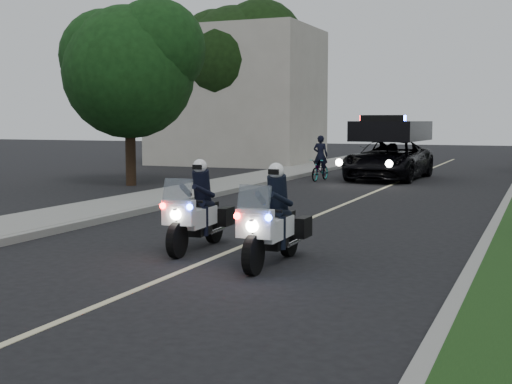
{
  "coord_description": "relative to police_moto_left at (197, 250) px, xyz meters",
  "views": [
    {
      "loc": [
        5.03,
        -7.45,
        2.28
      ],
      "look_at": [
        0.25,
        4.0,
        1.0
      ],
      "focal_mm": 48.75,
      "sensor_mm": 36.0,
      "label": 1
    }
  ],
  "objects": [
    {
      "name": "ground",
      "position": [
        0.61,
        -3.35,
        0.0
      ],
      "size": [
        120.0,
        120.0,
        0.0
      ],
      "primitive_type": "plane",
      "color": "black",
      "rests_on": "ground"
    },
    {
      "name": "curb_right",
      "position": [
        4.71,
        6.65,
        0.07
      ],
      "size": [
        0.2,
        60.0,
        0.15
      ],
      "primitive_type": "cube",
      "color": "gray",
      "rests_on": "ground"
    },
    {
      "name": "curb_left",
      "position": [
        -3.49,
        6.65,
        0.07
      ],
      "size": [
        0.2,
        60.0,
        0.15
      ],
      "primitive_type": "cube",
      "color": "gray",
      "rests_on": "ground"
    },
    {
      "name": "sidewalk_left",
      "position": [
        -4.59,
        6.65,
        0.08
      ],
      "size": [
        2.0,
        60.0,
        0.16
      ],
      "primitive_type": "cube",
      "color": "gray",
      "rests_on": "ground"
    },
    {
      "name": "building_far",
      "position": [
        -9.39,
        22.65,
        3.5
      ],
      "size": [
        8.0,
        6.0,
        7.0
      ],
      "primitive_type": "cube",
      "color": "#A8A396",
      "rests_on": "ground"
    },
    {
      "name": "lane_marking",
      "position": [
        0.61,
        6.65,
        0.0
      ],
      "size": [
        0.12,
        50.0,
        0.01
      ],
      "primitive_type": "cube",
      "color": "#BFB78C",
      "rests_on": "ground"
    },
    {
      "name": "police_moto_left",
      "position": [
        0.0,
        0.0,
        0.0
      ],
      "size": [
        0.76,
        1.92,
        1.61
      ],
      "primitive_type": null,
      "rotation": [
        0.0,
        0.0,
        0.05
      ],
      "color": "silver",
      "rests_on": "ground"
    },
    {
      "name": "police_moto_right",
      "position": [
        1.71,
        -0.7,
        0.0
      ],
      "size": [
        0.68,
        1.91,
        1.62
      ],
      "primitive_type": null,
      "rotation": [
        0.0,
        0.0,
        0.01
      ],
      "color": "white",
      "rests_on": "ground"
    },
    {
      "name": "police_suv",
      "position": [
        0.01,
        16.1,
        0.0
      ],
      "size": [
        2.78,
        5.59,
        2.67
      ],
      "primitive_type": "imported",
      "rotation": [
        0.0,
        0.0,
        -0.04
      ],
      "color": "black",
      "rests_on": "ground"
    },
    {
      "name": "bicycle",
      "position": [
        -2.28,
        14.5,
        0.0
      ],
      "size": [
        0.65,
        1.59,
        0.82
      ],
      "primitive_type": "imported",
      "rotation": [
        0.0,
        0.0,
        -0.07
      ],
      "color": "black",
      "rests_on": "ground"
    },
    {
      "name": "cyclist",
      "position": [
        -2.28,
        14.5,
        0.0
      ],
      "size": [
        0.56,
        0.39,
        1.53
      ],
      "primitive_type": "imported",
      "rotation": [
        0.0,
        0.0,
        3.18
      ],
      "color": "black",
      "rests_on": "ground"
    },
    {
      "name": "tree_left_near",
      "position": [
        -7.84,
        10.01,
        0.0
      ],
      "size": [
        5.96,
        5.96,
        7.67
      ],
      "primitive_type": null,
      "rotation": [
        0.0,
        0.0,
        -0.37
      ],
      "color": "#153C14",
      "rests_on": "ground"
    },
    {
      "name": "tree_left_far",
      "position": [
        -9.26,
        22.23,
        0.0
      ],
      "size": [
        6.86,
        6.86,
        10.0
      ],
      "primitive_type": null,
      "rotation": [
        0.0,
        0.0,
        -0.16
      ],
      "color": "black",
      "rests_on": "ground"
    }
  ]
}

